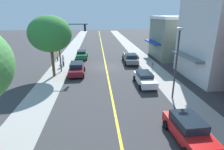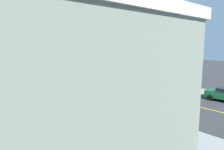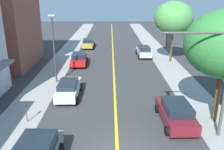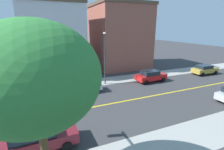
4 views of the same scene
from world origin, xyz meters
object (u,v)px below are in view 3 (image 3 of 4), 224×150
Objects in this scene: street_lamp at (54,42)px; white_sedan_left_curb at (69,88)px; parking_meter at (26,110)px; street_tree_left_near at (174,18)px; maroon_sedan_right_curb at (176,112)px; red_sedan_left_curb at (79,59)px; traffic_light_mast at (210,67)px; gold_sedan_left_curb at (88,43)px; silver_sedan_right_curb at (144,51)px.

street_lamp reaches higher than white_sedan_left_curb.
parking_meter is at bearing -92.46° from street_lamp.
street_tree_left_near reaches higher than white_sedan_left_curb.
red_sedan_left_curb is at bearing 29.21° from maroon_sedan_right_curb.
street_lamp is (-13.67, -7.85, -1.59)m from street_tree_left_near.
traffic_light_mast is 4.26m from maroon_sedan_right_curb.
parking_meter is 8.78m from street_lamp.
maroon_sedan_right_curb is (8.58, -14.66, 0.02)m from red_sedan_left_curb.
traffic_light_mast is at bearing -97.31° from street_tree_left_near.
traffic_light_mast is 28.56m from gold_sedan_left_curb.
street_tree_left_near is 1.13× the size of traffic_light_mast.
street_tree_left_near is 1.83× the size of gold_sedan_left_curb.
silver_sedan_right_curb is (10.78, 18.76, -0.14)m from parking_meter.
red_sedan_left_curb reaches higher than parking_meter.
red_sedan_left_curb is (-12.11, -1.54, -4.96)m from street_tree_left_near.
traffic_light_mast is at bearing -123.76° from white_sedan_left_curb.
parking_meter is 0.21× the size of street_lamp.
street_lamp reaches higher than silver_sedan_right_curb.
red_sedan_left_curb is 9.86m from silver_sedan_right_curb.
maroon_sedan_right_curb is (10.49, -0.20, -0.11)m from parking_meter.
red_sedan_left_curb reaches higher than gold_sedan_left_curb.
street_lamp reaches higher than red_sedan_left_curb.
street_tree_left_near is 17.97m from traffic_light_mast.
silver_sedan_right_curb is (10.43, 10.61, -3.39)m from street_lamp.
parking_meter is 12.42m from traffic_light_mast.
parking_meter is 0.31× the size of white_sedan_left_curb.
parking_meter is at bearing 175.68° from gold_sedan_left_curb.
street_lamp reaches higher than parking_meter.
traffic_light_mast is 1.55× the size of silver_sedan_right_curb.
traffic_light_mast is at bearing -178.10° from silver_sedan_right_curb.
red_sedan_left_curb is (-9.83, 16.25, -3.77)m from traffic_light_mast.
street_lamp is (0.35, 8.16, 3.24)m from parking_meter.
maroon_sedan_right_curb reaches higher than parking_meter.
street_lamp is at bearing 87.54° from parking_meter.
maroon_sedan_right_curb is (-1.25, 1.59, -3.75)m from traffic_light_mast.
maroon_sedan_right_curb is at bearing -1.08° from parking_meter.
traffic_light_mast reaches higher than street_lamp.
maroon_sedan_right_curb reaches higher than white_sedan_left_curb.
maroon_sedan_right_curb reaches higher than red_sedan_left_curb.
silver_sedan_right_curb is at bearing -87.32° from traffic_light_mast.
maroon_sedan_right_curb is at bearing -39.50° from street_lamp.
parking_meter is at bearing 169.96° from red_sedan_left_curb.
maroon_sedan_right_curb is at bearing 178.34° from silver_sedan_right_curb.
maroon_sedan_right_curb is (-3.53, -16.20, -4.94)m from street_tree_left_near.
white_sedan_left_curb is at bearing -135.50° from street_tree_left_near.
white_sedan_left_curb is at bearing -63.10° from street_lamp.
street_lamp is at bearing 134.71° from silver_sedan_right_curb.
street_lamp reaches higher than maroon_sedan_right_curb.
white_sedan_left_curb is at bearing 179.37° from red_sedan_left_curb.
street_tree_left_near reaches higher than maroon_sedan_right_curb.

